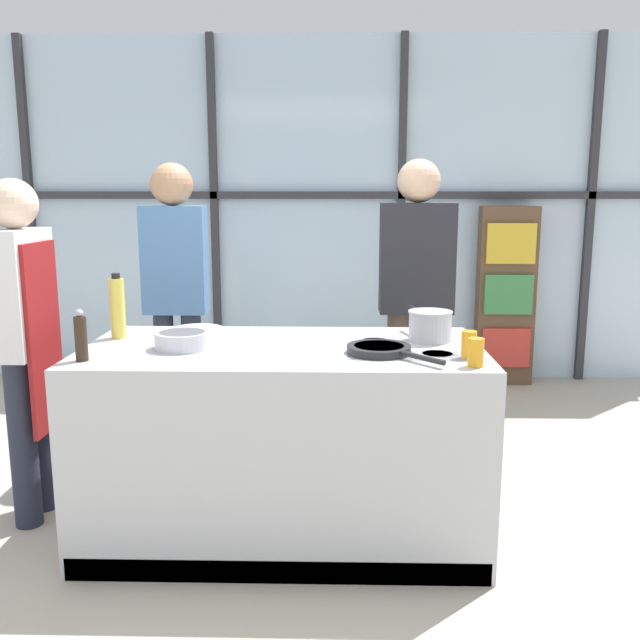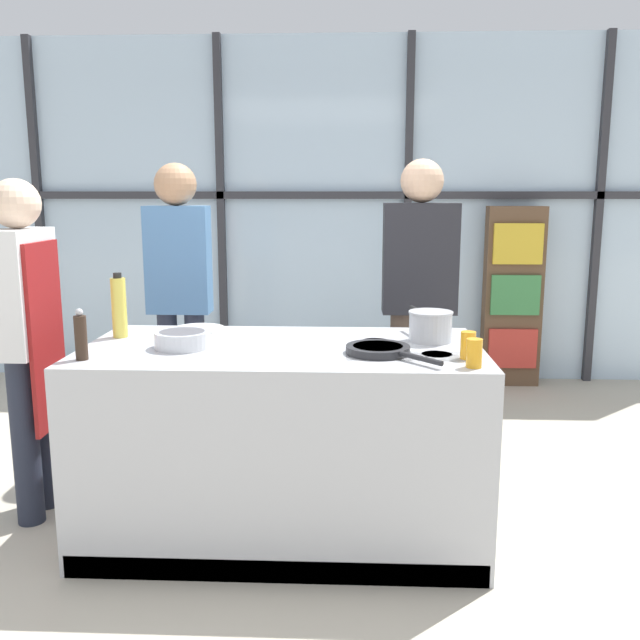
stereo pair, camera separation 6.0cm
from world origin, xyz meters
TOP-DOWN VIEW (x-y plane):
  - ground_plane at (0.00, 0.00)m, footprint 18.00×18.00m
  - back_window_wall at (0.00, 2.73)m, footprint 6.40×0.10m
  - bookshelf at (1.62, 2.55)m, footprint 0.46×0.19m
  - demo_island at (0.00, -0.00)m, footprint 1.77×0.89m
  - chef at (-1.22, 0.12)m, footprint 0.23×0.39m
  - spectator_far_left at (-0.70, 0.96)m, footprint 0.36×0.24m
  - spectator_center_left at (0.70, 0.96)m, footprint 0.42×0.24m
  - frying_pan at (0.42, -0.13)m, footprint 0.38×0.41m
  - saucepan at (0.67, 0.13)m, footprint 0.20×0.37m
  - white_plate at (-0.45, 0.33)m, footprint 0.25×0.25m
  - mixing_bowl at (-0.44, -0.06)m, footprint 0.24×0.24m
  - oil_bottle at (-0.78, 0.15)m, footprint 0.07×0.07m
  - pepper_grinder at (-0.79, -0.29)m, footprint 0.05×0.05m
  - juice_glass_near at (0.78, -0.34)m, footprint 0.06×0.06m
  - juice_glass_far at (0.78, -0.20)m, footprint 0.06×0.06m

SIDE VIEW (x-z plane):
  - ground_plane at x=0.00m, z-range 0.00..0.00m
  - demo_island at x=0.00m, z-range 0.00..0.89m
  - bookshelf at x=1.62m, z-range 0.00..1.46m
  - white_plate at x=-0.45m, z-range 0.89..0.90m
  - frying_pan at x=0.42m, z-range 0.89..0.92m
  - mixing_bowl at x=-0.44m, z-range 0.89..0.96m
  - chef at x=-1.22m, z-range 0.12..1.74m
  - juice_glass_near at x=0.78m, z-range 0.89..1.00m
  - juice_glass_far at x=0.78m, z-range 0.89..1.00m
  - saucepan at x=0.67m, z-range 0.89..1.03m
  - pepper_grinder at x=-0.79m, z-range 0.88..1.09m
  - spectator_center_left at x=0.70m, z-range 0.13..1.88m
  - spectator_far_left at x=-0.70m, z-range 0.16..1.89m
  - oil_bottle at x=-0.78m, z-range 0.88..1.18m
  - back_window_wall at x=0.00m, z-range 0.00..2.80m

